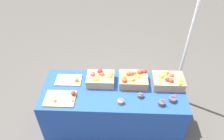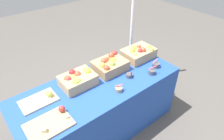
# 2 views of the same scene
# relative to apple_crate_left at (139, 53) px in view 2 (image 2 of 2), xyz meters

# --- Properties ---
(ground_plane) EXTENTS (10.00, 10.00, 0.00)m
(ground_plane) POSITION_rel_apple_crate_left_xyz_m (-0.73, -0.12, -0.81)
(ground_plane) COLOR #56514C
(table) EXTENTS (1.90, 0.76, 0.74)m
(table) POSITION_rel_apple_crate_left_xyz_m (-0.73, -0.12, -0.44)
(table) COLOR #234CAD
(table) RESTS_ON ground_plane
(apple_crate_left) EXTENTS (0.41, 0.29, 0.17)m
(apple_crate_left) POSITION_rel_apple_crate_left_xyz_m (0.00, 0.00, 0.00)
(apple_crate_left) COLOR tan
(apple_crate_left) RESTS_ON table
(apple_crate_middle) EXTENTS (0.38, 0.30, 0.17)m
(apple_crate_middle) POSITION_rel_apple_crate_left_xyz_m (-0.47, 0.02, 0.00)
(apple_crate_middle) COLOR tan
(apple_crate_middle) RESTS_ON table
(apple_crate_right) EXTENTS (0.37, 0.27, 0.15)m
(apple_crate_right) POSITION_rel_apple_crate_left_xyz_m (-0.91, 0.01, -0.00)
(apple_crate_right) COLOR tan
(apple_crate_right) RESTS_ON table
(cutting_board_front) EXTENTS (0.39, 0.27, 0.08)m
(cutting_board_front) POSITION_rel_apple_crate_left_xyz_m (-1.38, -0.31, -0.06)
(cutting_board_front) COLOR tan
(cutting_board_front) RESTS_ON table
(cutting_board_back) EXTENTS (0.35, 0.22, 0.08)m
(cutting_board_back) POSITION_rel_apple_crate_left_xyz_m (-1.33, 0.02, -0.06)
(cutting_board_back) COLOR #D1B284
(cutting_board_back) RESTS_ON table
(sample_bowl_near) EXTENTS (0.08, 0.09, 0.12)m
(sample_bowl_near) POSITION_rel_apple_crate_left_xyz_m (-0.13, -0.36, -0.04)
(sample_bowl_near) COLOR #4C4C51
(sample_bowl_near) RESTS_ON table
(sample_bowl_mid) EXTENTS (0.09, 0.08, 0.09)m
(sample_bowl_mid) POSITION_rel_apple_crate_left_xyz_m (-0.38, -0.24, -0.05)
(sample_bowl_mid) COLOR #4C4C51
(sample_bowl_mid) RESTS_ON table
(sample_bowl_far) EXTENTS (0.08, 0.08, 0.09)m
(sample_bowl_far) POSITION_rel_apple_crate_left_xyz_m (-0.63, -0.35, -0.05)
(sample_bowl_far) COLOR gray
(sample_bowl_far) RESTS_ON table
(sample_bowl_extra) EXTENTS (0.09, 0.09, 0.10)m
(sample_bowl_extra) POSITION_rel_apple_crate_left_xyz_m (0.02, -0.29, -0.04)
(sample_bowl_extra) COLOR #4C4C51
(sample_bowl_extra) RESTS_ON table
(tent_pole) EXTENTS (0.04, 0.04, 2.23)m
(tent_pole) POSITION_rel_apple_crate_left_xyz_m (0.29, 0.45, 0.30)
(tent_pole) COLOR white
(tent_pole) RESTS_ON ground_plane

